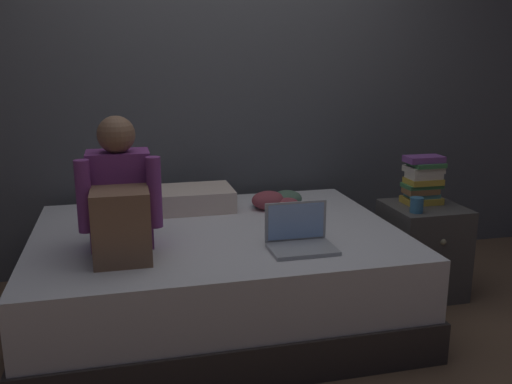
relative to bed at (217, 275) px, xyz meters
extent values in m
plane|color=brown|center=(0.20, -0.30, -0.26)|extent=(8.00, 8.00, 0.00)
cube|color=#4C4F54|center=(0.20, 0.90, 1.09)|extent=(5.60, 0.10, 2.70)
cube|color=#332D2B|center=(0.00, 0.00, -0.16)|extent=(2.00, 1.50, 0.21)
cube|color=silver|center=(0.00, 0.00, 0.11)|extent=(1.96, 1.46, 0.32)
cube|color=#474442|center=(1.30, 0.04, 0.02)|extent=(0.44, 0.44, 0.57)
sphere|color=gray|center=(1.30, -0.18, 0.15)|extent=(0.04, 0.04, 0.04)
cube|color=#75337A|center=(-0.50, -0.15, 0.51)|extent=(0.30, 0.20, 0.48)
sphere|color=brown|center=(-0.50, -0.18, 0.83)|extent=(0.18, 0.18, 0.18)
cube|color=brown|center=(-0.50, -0.37, 0.44)|extent=(0.26, 0.24, 0.34)
cylinder|color=#75337A|center=(-0.66, -0.29, 0.57)|extent=(0.07, 0.07, 0.34)
cylinder|color=#75337A|center=(-0.34, -0.29, 0.57)|extent=(0.07, 0.07, 0.34)
cube|color=#9EA0A5|center=(0.35, -0.44, 0.28)|extent=(0.32, 0.22, 0.02)
cube|color=#9EA0A5|center=(0.35, -0.33, 0.39)|extent=(0.32, 0.01, 0.20)
cube|color=#8CB2EA|center=(0.35, -0.33, 0.39)|extent=(0.29, 0.00, 0.18)
cube|color=beige|center=(-0.11, 0.45, 0.33)|extent=(0.56, 0.36, 0.13)
cube|color=gold|center=(1.31, 0.10, 0.33)|extent=(0.23, 0.15, 0.04)
cube|color=teal|center=(1.31, 0.10, 0.36)|extent=(0.19, 0.12, 0.03)
cube|color=brown|center=(1.29, 0.09, 0.39)|extent=(0.20, 0.12, 0.03)
cube|color=#387042|center=(1.30, 0.10, 0.42)|extent=(0.23, 0.13, 0.02)
cube|color=gold|center=(1.30, 0.09, 0.45)|extent=(0.21, 0.15, 0.04)
cube|color=beige|center=(1.30, 0.09, 0.49)|extent=(0.19, 0.13, 0.04)
cube|color=beige|center=(1.31, 0.10, 0.52)|extent=(0.21, 0.16, 0.04)
cube|color=#387042|center=(1.31, 0.09, 0.55)|extent=(0.19, 0.14, 0.03)
cube|color=#703D84|center=(1.30, 0.10, 0.59)|extent=(0.23, 0.13, 0.04)
cylinder|color=teal|center=(1.17, -0.08, 0.35)|extent=(0.08, 0.08, 0.09)
ellipsoid|color=#3D4C8E|center=(0.37, 0.39, 0.31)|extent=(0.16, 0.13, 0.09)
ellipsoid|color=#8E3D47|center=(0.38, 0.33, 0.33)|extent=(0.21, 0.18, 0.11)
ellipsoid|color=#8E3D47|center=(0.49, 0.28, 0.31)|extent=(0.14, 0.12, 0.08)
ellipsoid|color=#4C6B56|center=(0.51, 0.35, 0.32)|extent=(0.19, 0.16, 0.11)
camera|label=1|loc=(-0.48, -2.85, 1.20)|focal=38.61mm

